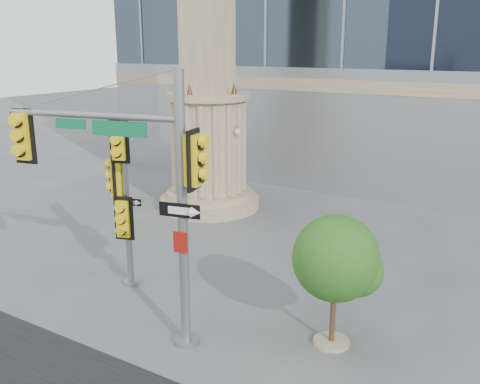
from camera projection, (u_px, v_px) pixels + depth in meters
The scene contains 5 objects.
ground at pixel (202, 332), 13.59m from camera, with size 120.00×120.00×0.00m, color #545456.
monument at pixel (208, 82), 22.54m from camera, with size 4.40×4.40×16.60m.
main_signal_pole at pixel (135, 178), 12.39m from camera, with size 5.05×1.47×6.57m.
secondary_signal_pole at pixel (122, 188), 15.41m from camera, with size 0.98×0.70×5.21m.
street_tree at pixel (337, 262), 12.48m from camera, with size 2.10×2.05×3.27m.
Camera 1 is at (7.18, -9.85, 7.06)m, focal length 40.00 mm.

